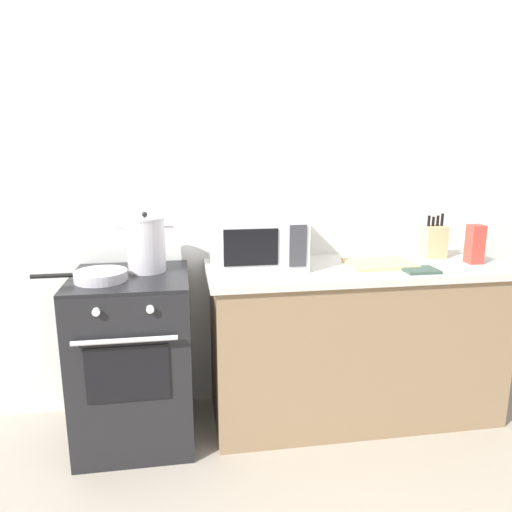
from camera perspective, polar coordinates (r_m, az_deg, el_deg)
name	(u,v)px	position (r m, az deg, el deg)	size (l,w,h in m)	color
ground_plane	(208,505)	(2.43, -5.74, -27.48)	(10.00, 10.00, 0.00)	#9E9384
back_wall	(244,201)	(2.86, -1.44, 6.55)	(4.40, 0.10, 2.50)	silver
lower_cabinet_right	(355,345)	(2.88, 11.73, -10.40)	(1.64, 0.56, 0.88)	#8C7051
countertop_right	(359,269)	(2.73, 12.18, -1.51)	(1.70, 0.60, 0.04)	beige
stove	(134,358)	(2.70, -14.35, -11.75)	(0.60, 0.64, 0.92)	black
stock_pot	(146,244)	(2.58, -13.01, 1.38)	(0.29, 0.21, 0.32)	#BEBAC2
frying_pan	(99,276)	(2.48, -18.22, -2.27)	(0.46, 0.26, 0.05)	#BEBAC2
microwave	(257,240)	(2.60, 0.12, 1.90)	(0.50, 0.37, 0.30)	white
cutting_board	(380,264)	(2.75, 14.57, -0.90)	(0.36, 0.26, 0.02)	tan
knife_block	(434,241)	(3.03, 20.49, 1.67)	(0.13, 0.10, 0.26)	tan
pasta_box	(475,244)	(2.97, 24.71, 1.29)	(0.08, 0.08, 0.22)	#B73D33
oven_mitt	(420,270)	(2.68, 19.04, -1.61)	(0.18, 0.14, 0.02)	#384C42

